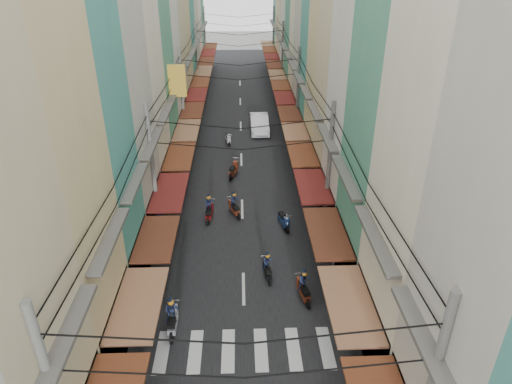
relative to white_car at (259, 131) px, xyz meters
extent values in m
plane|color=slate|center=(-1.74, -20.53, 0.00)|extent=(160.00, 160.00, 0.00)
cube|color=black|center=(-1.74, -0.53, 0.01)|extent=(10.00, 80.00, 0.02)
cube|color=slate|center=(-8.24, -0.53, 0.03)|extent=(3.00, 80.00, 0.06)
cube|color=slate|center=(4.76, -0.53, 0.03)|extent=(3.00, 80.00, 0.06)
cube|color=silver|center=(-5.24, -26.53, 0.03)|extent=(0.55, 2.40, 0.01)
cube|color=silver|center=(-3.84, -26.53, 0.03)|extent=(0.55, 2.40, 0.01)
cube|color=silver|center=(-2.44, -26.53, 0.03)|extent=(0.55, 2.40, 0.01)
cube|color=silver|center=(-1.04, -26.53, 0.03)|extent=(0.55, 2.40, 0.01)
cube|color=silver|center=(0.36, -26.53, 0.03)|extent=(0.55, 2.40, 0.01)
cube|color=silver|center=(1.76, -26.53, 0.03)|extent=(0.55, 2.40, 0.01)
cube|color=#595651|center=(-6.49, -31.51, 6.00)|extent=(0.50, 4.24, 0.15)
cube|color=beige|center=(-9.74, -26.80, 7.90)|extent=(6.00, 4.70, 15.81)
cube|color=black|center=(-7.34, -26.80, 1.60)|extent=(1.20, 4.52, 3.20)
cube|color=#946143|center=(-5.84, -26.80, 3.00)|extent=(1.80, 4.33, 0.12)
cube|color=#595651|center=(-6.49, -26.80, 6.00)|extent=(0.50, 4.23, 0.15)
cube|color=teal|center=(-9.74, -22.29, 9.62)|extent=(6.00, 4.30, 19.25)
cube|color=black|center=(-7.34, -22.29, 1.60)|extent=(1.20, 4.13, 3.20)
cube|color=#5B2B1A|center=(-5.84, -22.29, 3.00)|extent=(1.80, 3.96, 0.12)
cube|color=#595651|center=(-6.49, -22.29, 6.00)|extent=(0.50, 3.87, 0.15)
cube|color=beige|center=(-9.74, -17.57, 10.47)|extent=(6.00, 5.14, 20.93)
cube|color=black|center=(-7.34, -17.57, 1.60)|extent=(1.20, 4.94, 3.20)
cube|color=maroon|center=(-5.84, -17.57, 3.00)|extent=(1.80, 4.73, 0.12)
cube|color=#595651|center=(-6.49, -17.57, 6.00)|extent=(0.50, 4.63, 0.15)
cube|color=#EEE6CA|center=(-9.74, -12.53, 8.72)|extent=(6.00, 4.95, 17.43)
cube|color=black|center=(-7.34, -12.53, 1.60)|extent=(1.20, 4.75, 3.20)
cube|color=brown|center=(-5.84, -12.53, 3.00)|extent=(1.80, 4.56, 0.12)
cube|color=#595651|center=(-6.49, -12.53, 6.00)|extent=(0.50, 4.46, 0.15)
cube|color=#509C7E|center=(-9.74, -7.55, 8.16)|extent=(6.00, 4.99, 16.32)
cube|color=black|center=(-7.34, -7.55, 1.60)|extent=(1.20, 4.80, 3.20)
cube|color=#946143|center=(-5.84, -7.55, 3.00)|extent=(1.80, 4.60, 0.12)
cube|color=#595651|center=(-6.49, -7.55, 6.00)|extent=(0.50, 4.50, 0.15)
cube|color=silver|center=(-9.74, -2.73, 11.44)|extent=(6.00, 4.65, 22.87)
cube|color=black|center=(-7.34, -2.73, 1.60)|extent=(1.20, 4.46, 3.20)
cube|color=#5B2B1A|center=(-5.84, -2.73, 3.00)|extent=(1.80, 4.27, 0.12)
cube|color=#595651|center=(-6.49, -2.73, 6.00)|extent=(0.50, 4.18, 0.15)
cube|color=beige|center=(-9.74, 2.04, 10.29)|extent=(6.00, 4.89, 20.58)
cube|color=black|center=(-7.34, 2.04, 1.60)|extent=(1.20, 4.70, 3.20)
cube|color=maroon|center=(-5.84, 2.04, 3.00)|extent=(1.80, 4.50, 0.12)
cube|color=#595651|center=(-6.49, 2.04, 6.00)|extent=(0.50, 4.40, 0.15)
cube|color=beige|center=(-9.74, 6.74, 9.22)|extent=(6.00, 4.52, 18.44)
cube|color=black|center=(-7.34, 6.74, 1.60)|extent=(1.20, 4.34, 3.20)
cube|color=brown|center=(-5.84, 6.74, 3.00)|extent=(1.80, 4.16, 0.12)
cube|color=#595651|center=(-6.49, 6.74, 6.00)|extent=(0.50, 4.07, 0.15)
cube|color=teal|center=(-9.74, 11.60, 10.31)|extent=(6.00, 5.20, 20.63)
cube|color=black|center=(-7.34, 11.60, 1.60)|extent=(1.20, 4.99, 3.20)
cube|color=#946143|center=(-5.84, 11.60, 3.00)|extent=(1.80, 4.78, 0.12)
cube|color=#595651|center=(-6.49, 11.60, 6.00)|extent=(0.50, 4.68, 0.15)
cube|color=black|center=(-7.34, 16.67, 1.60)|extent=(1.20, 4.74, 3.20)
cube|color=#5B2B1A|center=(-5.84, 16.67, 3.00)|extent=(1.80, 4.55, 0.12)
cube|color=#595651|center=(-6.49, 16.67, 6.00)|extent=(0.50, 4.45, 0.15)
cube|color=black|center=(-7.34, 21.61, 1.60)|extent=(1.20, 4.76, 3.20)
cube|color=maroon|center=(-5.84, 21.61, 3.00)|extent=(1.80, 4.56, 0.12)
cube|color=#595651|center=(-6.49, 21.61, 6.00)|extent=(0.50, 4.46, 0.15)
cube|color=black|center=(-7.34, 26.61, 1.60)|extent=(1.20, 4.84, 3.20)
cube|color=brown|center=(-5.84, 26.61, 3.00)|extent=(1.80, 4.64, 0.12)
cube|color=#595651|center=(-6.49, 26.61, 6.00)|extent=(0.50, 4.54, 0.15)
cube|color=brown|center=(-6.14, -8.53, 7.00)|extent=(1.20, 0.40, 2.20)
cube|color=#595651|center=(3.01, -31.93, 6.00)|extent=(0.50, 4.25, 0.15)
cube|color=#EEE6CA|center=(6.26, -27.08, 11.19)|extent=(6.00, 4.97, 22.38)
cube|color=black|center=(3.86, -27.08, 1.60)|extent=(1.20, 4.78, 3.20)
cube|color=#946143|center=(2.36, -27.08, 3.00)|extent=(1.80, 4.58, 0.12)
cube|color=#595651|center=(3.01, -27.08, 6.00)|extent=(0.50, 4.48, 0.15)
cube|color=#509C7E|center=(6.26, -22.08, 7.54)|extent=(6.00, 5.03, 15.08)
cube|color=black|center=(3.86, -22.08, 1.60)|extent=(1.20, 4.83, 3.20)
cube|color=#5B2B1A|center=(2.36, -22.08, 3.00)|extent=(1.80, 4.63, 0.12)
cube|color=#595651|center=(3.01, -22.08, 6.00)|extent=(0.50, 4.53, 0.15)
cube|color=silver|center=(6.26, -17.17, 10.83)|extent=(6.00, 4.79, 21.66)
cube|color=black|center=(3.86, -17.17, 1.60)|extent=(1.20, 4.60, 3.20)
cube|color=maroon|center=(2.36, -17.17, 3.00)|extent=(1.80, 4.41, 0.12)
cube|color=#595651|center=(3.01, -17.17, 6.00)|extent=(0.50, 4.31, 0.15)
cube|color=beige|center=(6.26, -12.51, 10.37)|extent=(6.00, 4.52, 20.74)
cube|color=black|center=(3.86, -12.51, 1.60)|extent=(1.20, 4.34, 3.20)
cube|color=brown|center=(2.36, -12.51, 3.00)|extent=(1.80, 4.16, 0.12)
cube|color=#595651|center=(3.01, -12.51, 6.00)|extent=(0.50, 4.07, 0.15)
cube|color=beige|center=(6.26, -8.19, 7.06)|extent=(6.00, 4.12, 14.13)
cube|color=black|center=(3.86, -8.19, 1.60)|extent=(1.20, 3.96, 3.20)
cube|color=#946143|center=(2.36, -8.19, 3.00)|extent=(1.80, 3.79, 0.12)
cube|color=#595651|center=(3.01, -8.19, 6.00)|extent=(0.50, 3.71, 0.15)
cube|color=teal|center=(6.26, -3.92, 8.84)|extent=(6.00, 4.40, 17.68)
cube|color=black|center=(3.86, -3.92, 1.60)|extent=(1.20, 4.23, 3.20)
cube|color=#5B2B1A|center=(2.36, -3.92, 3.00)|extent=(1.80, 4.05, 0.12)
cube|color=#595651|center=(3.01, -3.92, 6.00)|extent=(0.50, 3.96, 0.15)
cube|color=beige|center=(6.26, 0.60, 11.30)|extent=(6.00, 4.64, 22.59)
cube|color=black|center=(3.86, 0.60, 1.60)|extent=(1.20, 4.45, 3.20)
cube|color=maroon|center=(2.36, 0.60, 3.00)|extent=(1.80, 4.26, 0.12)
cube|color=#595651|center=(3.01, 0.60, 6.00)|extent=(0.50, 4.17, 0.15)
cube|color=#EEE6CA|center=(6.26, 4.92, 10.63)|extent=(6.00, 4.00, 21.25)
cube|color=black|center=(3.86, 4.92, 1.60)|extent=(1.20, 3.84, 3.20)
cube|color=brown|center=(2.36, 4.92, 3.00)|extent=(1.80, 3.68, 0.12)
cube|color=#595651|center=(3.01, 4.92, 6.00)|extent=(0.50, 3.60, 0.15)
cube|color=black|center=(3.86, 9.42, 1.60)|extent=(1.20, 4.81, 3.20)
cube|color=#946143|center=(2.36, 9.42, 3.00)|extent=(1.80, 4.61, 0.12)
cube|color=#595651|center=(3.01, 9.42, 6.00)|extent=(0.50, 4.51, 0.15)
cube|color=silver|center=(6.26, 14.43, 9.86)|extent=(6.00, 5.00, 19.71)
cube|color=black|center=(3.86, 14.43, 1.60)|extent=(1.20, 4.80, 3.20)
cube|color=#5B2B1A|center=(2.36, 14.43, 3.00)|extent=(1.80, 4.60, 0.12)
cube|color=#595651|center=(3.01, 14.43, 6.00)|extent=(0.50, 4.50, 0.15)
cube|color=beige|center=(6.26, 19.08, 8.43)|extent=(6.00, 4.32, 16.86)
cube|color=black|center=(3.86, 19.08, 1.60)|extent=(1.20, 4.15, 3.20)
cube|color=maroon|center=(2.36, 19.08, 3.00)|extent=(1.80, 3.97, 0.12)
cube|color=#595651|center=(3.01, 19.08, 6.00)|extent=(0.50, 3.89, 0.15)
cube|color=black|center=(3.86, 23.41, 1.60)|extent=(1.20, 4.16, 3.20)
cube|color=brown|center=(2.36, 23.41, 3.00)|extent=(1.80, 3.99, 0.12)
cube|color=#595651|center=(3.01, 23.41, 6.00)|extent=(0.50, 3.90, 0.15)
cube|color=teal|center=(6.26, 28.01, 7.17)|extent=(6.00, 4.88, 14.34)
cube|color=black|center=(3.86, 28.01, 1.60)|extent=(1.20, 4.68, 3.20)
cube|color=#946143|center=(2.36, 28.01, 3.00)|extent=(1.80, 4.49, 0.12)
cube|color=#595651|center=(3.01, 28.01, 6.00)|extent=(0.50, 4.39, 0.15)
cylinder|color=slate|center=(-6.64, -17.53, 4.10)|extent=(0.26, 0.26, 8.20)
cylinder|color=slate|center=(3.16, -17.53, 4.10)|extent=(0.26, 0.26, 8.20)
cylinder|color=slate|center=(-6.64, -2.53, 4.10)|extent=(0.26, 0.26, 8.20)
cylinder|color=slate|center=(3.16, -2.53, 4.10)|extent=(0.26, 0.26, 8.20)
cylinder|color=slate|center=(-6.64, 12.47, 4.10)|extent=(0.26, 0.26, 8.20)
cylinder|color=slate|center=(3.16, 12.47, 4.10)|extent=(0.26, 0.26, 8.20)
cylinder|color=slate|center=(-6.64, 27.47, 4.10)|extent=(0.26, 0.26, 8.20)
cylinder|color=slate|center=(3.16, 27.47, 4.10)|extent=(0.26, 0.26, 8.20)
imported|color=white|center=(0.00, 0.00, 0.00)|extent=(5.53, 2.25, 1.94)
imported|color=black|center=(5.76, -23.16, 0.00)|extent=(1.68, 0.81, 1.11)
cylinder|color=black|center=(-4.90, -24.63, 0.27)|extent=(0.10, 0.54, 0.54)
cylinder|color=black|center=(-4.90, -25.97, 0.27)|extent=(0.10, 0.54, 0.54)
cube|color=#93939B|center=(-4.90, -25.30, 0.43)|extent=(0.35, 1.19, 0.29)
cube|color=black|center=(-4.90, -25.56, 0.75)|extent=(0.33, 0.57, 0.19)
cube|color=#93939B|center=(-4.90, -24.73, 0.67)|extent=(0.31, 0.29, 0.57)
imported|color=#1E2746|center=(-4.90, -25.30, 0.57)|extent=(0.55, 0.39, 1.37)
sphere|color=#C47D17|center=(-4.90, -25.30, 1.60)|extent=(0.29, 0.29, 0.29)
cylinder|color=black|center=(-0.50, -21.15, 0.23)|extent=(0.09, 0.46, 0.46)
cylinder|color=black|center=(-0.50, -22.30, 0.23)|extent=(0.09, 0.46, 0.46)
cube|color=black|center=(-0.50, -21.73, 0.37)|extent=(0.30, 1.02, 0.25)
cube|color=black|center=(-0.50, -21.95, 0.64)|extent=(0.28, 0.49, 0.16)
cube|color=black|center=(-0.50, -21.24, 0.58)|extent=(0.27, 0.25, 0.49)
imported|color=#1E2746|center=(-0.50, -21.73, 0.49)|extent=(0.47, 0.33, 1.18)
sphere|color=#C47D17|center=(-0.50, -21.73, 1.37)|extent=(0.25, 0.25, 0.25)
cylinder|color=black|center=(-2.23, -14.70, 0.25)|extent=(0.10, 0.50, 0.50)
cylinder|color=black|center=(-2.23, -15.94, 0.25)|extent=(0.10, 0.50, 0.50)
cube|color=maroon|center=(-2.23, -15.32, 0.40)|extent=(0.32, 1.10, 0.27)
cube|color=black|center=(-2.23, -15.56, 0.69)|extent=(0.31, 0.52, 0.17)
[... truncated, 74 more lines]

